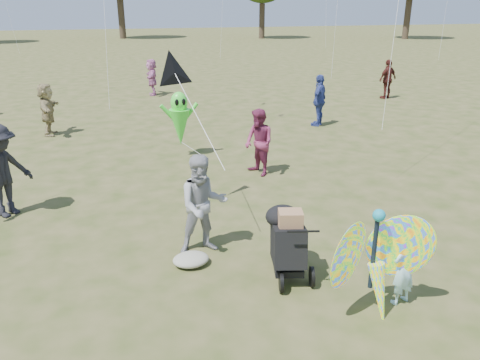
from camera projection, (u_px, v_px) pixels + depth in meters
name	position (u px, v px, depth m)	size (l,w,h in m)	color
ground	(284.00, 282.00, 6.89)	(160.00, 160.00, 0.00)	#51592B
child_girl	(404.00, 269.00, 6.25)	(0.38, 0.25, 1.05)	#B3EBFD
adult_man	(203.00, 205.00, 7.48)	(0.81, 0.63, 1.67)	#95969B
grey_bag	(191.00, 259.00, 7.33)	(0.57, 0.47, 0.18)	gray
crowd_b	(2.00, 171.00, 8.79)	(1.17, 0.67, 1.80)	black
crowd_c	(319.00, 100.00, 15.55)	(1.00, 0.42, 1.71)	#314088
crowd_d	(47.00, 109.00, 14.42)	(1.50, 0.48, 1.61)	#96865C
crowd_e	(259.00, 143.00, 11.00)	(0.77, 0.60, 1.58)	#7A284B
crowd_h	(388.00, 79.00, 20.11)	(0.97, 0.41, 1.66)	#471B17
crowd_j	(152.00, 77.00, 20.92)	(1.48, 0.47, 1.59)	#B9699F
jogging_stroller	(287.00, 238.00, 6.88)	(0.68, 1.12, 1.09)	black
butterfly_kite	(377.00, 264.00, 5.97)	(1.74, 0.75, 1.68)	#E12349
delta_kite_rig	(175.00, 73.00, 8.47)	(0.89, 2.08, 1.75)	black
alien_kite	(180.00, 121.00, 12.29)	(1.12, 0.69, 1.74)	#41EA37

